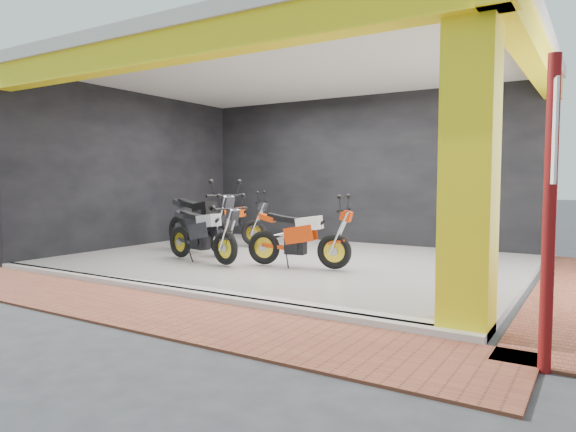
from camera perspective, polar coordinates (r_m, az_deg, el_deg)
name	(u,v)px	position (r m, az deg, el deg)	size (l,w,h in m)	color
ground	(223,283)	(7.93, -7.27, -7.35)	(80.00, 80.00, 0.00)	#2D2D30
showroom_floor	(291,262)	(9.53, 0.33, -5.09)	(8.00, 6.00, 0.10)	silver
showroom_ceiling	(291,67)	(9.63, 0.33, 16.26)	(8.40, 6.40, 0.20)	beige
back_wall	(360,172)	(12.17, 7.97, 4.88)	(8.20, 0.20, 3.50)	black
left_wall	(135,172)	(12.06, -16.61, 4.76)	(0.20, 6.20, 3.50)	black
corner_column	(470,161)	(5.42, 19.55, 5.83)	(0.50, 0.50, 3.50)	yellow
header_beam_front	(172,47)	(7.24, -12.75, 17.85)	(8.40, 0.30, 0.40)	yellow
header_beam_right	(535,55)	(8.28, 25.74, 15.78)	(0.30, 6.40, 0.40)	yellow
floor_kerb	(175,292)	(7.17, -12.46, -8.22)	(8.00, 0.20, 0.10)	silver
paver_front	(130,306)	(6.66, -17.19, -9.56)	(9.00, 1.40, 0.03)	brown
signpost	(550,201)	(4.56, 27.09, 1.50)	(0.10, 0.35, 2.54)	maroon
moto_hero	(334,234)	(8.28, 5.17, -2.02)	(1.93, 0.71, 1.18)	red
moto_row_a	(225,231)	(8.73, -7.01, -1.72)	(1.93, 0.72, 1.18)	black
moto_row_b	(220,220)	(9.77, -7.57, -0.44)	(2.31, 0.85, 1.41)	black
moto_row_c	(254,220)	(11.12, -3.79, -0.47)	(1.93, 0.72, 1.18)	black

